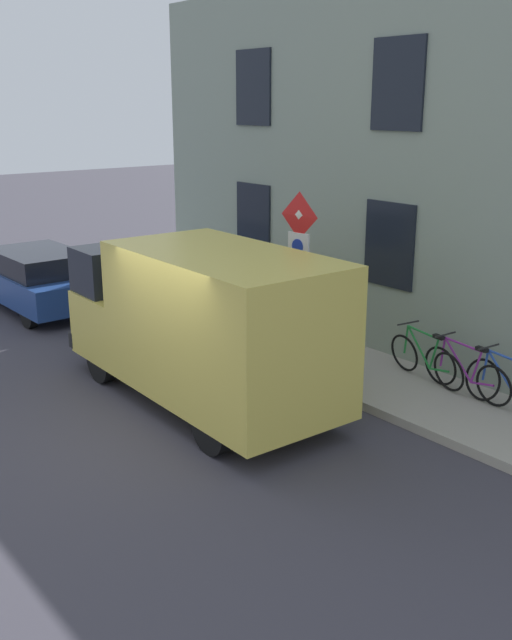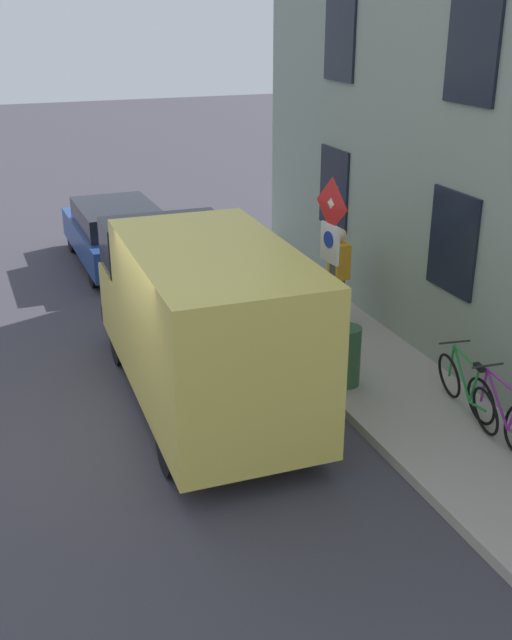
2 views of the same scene
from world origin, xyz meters
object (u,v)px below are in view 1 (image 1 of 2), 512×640
Objects in this scene: sign_post_stacked at (299,257)px; bicycle_green at (426,359)px; parked_hatchback at (38,278)px; bicycle_purple at (466,373)px; pedestrian at (278,287)px; delivery_van at (202,321)px; litter_bin at (317,347)px; bicycle_blue at (511,388)px.

sign_post_stacked is 1.70× the size of bicycle_green.
bicycle_purple is at bearing -163.20° from parked_hatchback.
pedestrian is at bearing 59.09° from sign_post_stacked.
parked_hatchback is 2.35× the size of bicycle_purple.
delivery_van reaches higher than litter_bin.
bicycle_blue is 1.58m from bicycle_green.
delivery_van is 4.73m from bicycle_blue.
bicycle_purple is at bearing -63.13° from litter_bin.
delivery_van is at bearing 177.80° from parked_hatchback.
parked_hatchback is at bearing 27.74° from bicycle_green.
pedestrian is at bearing 11.12° from bicycle_green.
bicycle_purple is (3.17, -2.63, -0.82)m from delivery_van.
parked_hatchback is 2.34× the size of pedestrian.
sign_post_stacked is at bearing -91.48° from delivery_van.
sign_post_stacked is at bearing 25.77° from bicycle_blue.
bicycle_purple is 0.79m from bicycle_green.
bicycle_blue and bicycle_purple have the same top height.
sign_post_stacked reaches higher than delivery_van.
parked_hatchback reaches higher than bicycle_blue.
delivery_van is 3.14× the size of bicycle_purple.
sign_post_stacked reaches higher than litter_bin.
bicycle_blue is 3.19m from litter_bin.
pedestrian is (-0.16, 5.15, 0.56)m from bicycle_blue.
delivery_van reaches higher than pedestrian.
pedestrian is at bearing 6.35° from bicycle_purple.
litter_bin is (1.90, -7.24, -0.14)m from parked_hatchback.
litter_bin is (0.14, -0.33, -1.52)m from sign_post_stacked.
delivery_van is 4.20m from bicycle_purple.
delivery_van is at bearing 177.31° from sign_post_stacked.
parked_hatchback is 5.83m from pedestrian.
sign_post_stacked reaches higher than bicycle_green.
sign_post_stacked is at bearing 30.53° from bicycle_purple.
bicycle_blue is at bearing -69.36° from sign_post_stacked.
bicycle_green is 1.90× the size of litter_bin.
bicycle_green is 1.80m from litter_bin.
sign_post_stacked reaches higher than bicycle_blue.
parked_hatchback reaches higher than bicycle_purple.
delivery_van reaches higher than bicycle_purple.
bicycle_purple is at bearing -171.52° from bicycle_green.
bicycle_purple is at bearing -86.13° from pedestrian.
bicycle_blue is at bearing -135.96° from delivery_van.
parked_hatchback is at bearing 104.70° from litter_bin.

